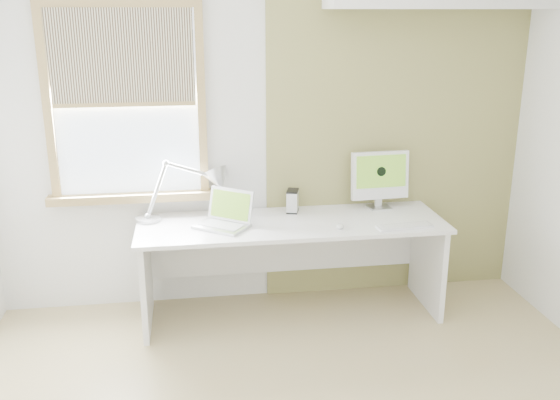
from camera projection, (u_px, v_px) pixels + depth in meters
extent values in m
cube|color=silver|center=(266.00, 134.00, 4.58)|extent=(4.00, 0.02, 2.60)
cube|color=#8E914D|center=(396.00, 131.00, 4.70)|extent=(2.00, 0.02, 2.60)
cube|color=olive|center=(47.00, 106.00, 4.25)|extent=(0.06, 0.06, 1.42)
cube|color=olive|center=(201.00, 102.00, 4.40)|extent=(0.06, 0.06, 1.42)
cube|color=olive|center=(118.00, 3.00, 4.13)|extent=(1.00, 0.06, 0.06)
cube|color=olive|center=(132.00, 197.00, 4.51)|extent=(1.20, 0.14, 0.06)
cube|color=#D1E2F9|center=(126.00, 104.00, 4.35)|extent=(1.00, 0.01, 1.30)
cube|color=beige|center=(122.00, 57.00, 4.21)|extent=(0.98, 0.02, 0.65)
cube|color=olive|center=(125.00, 104.00, 4.30)|extent=(0.98, 0.03, 0.03)
cube|color=white|center=(292.00, 224.00, 4.41)|extent=(2.20, 0.70, 0.03)
cube|color=white|center=(146.00, 279.00, 4.37)|extent=(0.04, 0.64, 0.70)
cube|color=white|center=(427.00, 262.00, 4.67)|extent=(0.04, 0.64, 0.70)
cube|color=white|center=(285.00, 242.00, 4.79)|extent=(2.08, 0.02, 0.48)
cylinder|color=#B4B6B9|center=(148.00, 219.00, 4.43)|extent=(0.23, 0.23, 0.03)
sphere|color=#B4B6B9|center=(148.00, 216.00, 4.42)|extent=(0.07, 0.07, 0.05)
cylinder|color=#B4B6B9|center=(157.00, 190.00, 4.39)|extent=(0.18, 0.08, 0.39)
sphere|color=#B4B6B9|center=(166.00, 163.00, 4.37)|extent=(0.06, 0.06, 0.05)
cylinder|color=#B4B6B9|center=(190.00, 170.00, 4.44)|extent=(0.35, 0.08, 0.15)
sphere|color=#B4B6B9|center=(214.00, 176.00, 4.51)|extent=(0.05, 0.05, 0.04)
cone|color=#B4B6B9|center=(219.00, 180.00, 4.53)|extent=(0.31, 0.31, 0.24)
cube|color=#B4B6B9|center=(222.00, 226.00, 4.29)|extent=(0.43, 0.41, 0.02)
cube|color=#B2B5B7|center=(222.00, 225.00, 4.28)|extent=(0.33, 0.30, 0.00)
cube|color=#B4B6B9|center=(231.00, 205.00, 4.35)|extent=(0.33, 0.27, 0.23)
cube|color=#54801E|center=(230.00, 205.00, 4.35)|extent=(0.28, 0.23, 0.19)
cylinder|color=#B4B6B9|center=(292.00, 212.00, 4.60)|extent=(0.08, 0.08, 0.02)
cube|color=#B4B6B9|center=(292.00, 204.00, 4.58)|extent=(0.05, 0.02, 0.10)
cube|color=#194C99|center=(292.00, 204.00, 4.58)|extent=(0.04, 0.01, 0.08)
cube|color=#B4B6B9|center=(293.00, 201.00, 4.60)|extent=(0.11, 0.15, 0.17)
cube|color=black|center=(293.00, 191.00, 4.58)|extent=(0.12, 0.15, 0.01)
cube|color=black|center=(293.00, 211.00, 4.63)|extent=(0.12, 0.15, 0.01)
cube|color=#B4B6B9|center=(379.00, 207.00, 4.72)|extent=(0.17, 0.15, 0.01)
cube|color=#B4B6B9|center=(378.00, 197.00, 4.72)|extent=(0.06, 0.02, 0.15)
cube|color=white|center=(380.00, 175.00, 4.66)|extent=(0.45, 0.10, 0.37)
cube|color=#54801E|center=(381.00, 171.00, 4.63)|extent=(0.39, 0.05, 0.24)
cylinder|color=black|center=(381.00, 172.00, 4.62)|extent=(0.07, 0.01, 0.07)
cube|color=white|center=(405.00, 226.00, 4.29)|extent=(0.40, 0.15, 0.01)
cube|color=white|center=(405.00, 225.00, 4.29)|extent=(0.37, 0.12, 0.00)
ellipsoid|color=white|center=(340.00, 226.00, 4.28)|extent=(0.07, 0.10, 0.03)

